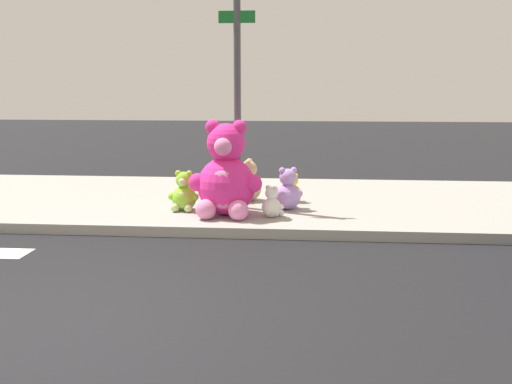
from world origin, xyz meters
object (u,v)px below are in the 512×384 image
plush_pink_large (226,178)px  plush_lavender (287,192)px  plush_tan (247,184)px  plush_white (272,204)px  sign_pole (237,100)px  plush_yellow (292,190)px  plush_lime (184,194)px

plush_pink_large → plush_lavender: size_ratio=2.13×
plush_lavender → plush_tan: bearing=137.5°
plush_lavender → plush_white: bearing=-109.2°
plush_pink_large → plush_white: (0.70, -0.06, -0.38)m
sign_pole → plush_white: sign_pole is taller
sign_pole → plush_pink_large: bearing=-100.5°
sign_pole → plush_yellow: sign_pole is taller
plush_pink_large → plush_white: size_ratio=2.99×
sign_pole → plush_lavender: sign_pole is taller
plush_lime → plush_lavender: size_ratio=0.94×
plush_white → plush_lavender: 0.63m
plush_lime → plush_tan: (0.91, 0.88, 0.03)m
plush_white → plush_yellow: size_ratio=1.00×
plush_white → plush_lime: (-1.40, 0.35, 0.06)m
sign_pole → plush_pink_large: size_ratio=2.24×
plush_pink_large → plush_lime: bearing=158.0°
plush_tan → plush_lime: bearing=-135.9°
plush_tan → plush_pink_large: bearing=-99.9°
plush_white → plush_tan: plush_tan is taller
sign_pole → plush_lavender: 1.64m
plush_tan → plush_lavender: size_ratio=1.06×
plush_pink_large → plush_yellow: bearing=49.4°
plush_pink_large → plush_tan: 1.22m
sign_pole → plush_tan: (0.09, 0.57, -1.41)m
plush_tan → plush_lavender: plush_tan is taller
sign_pole → plush_pink_large: 1.28m
plush_lime → plush_lavender: bearing=8.5°
sign_pole → plush_yellow: 1.81m
plush_white → plush_yellow: (0.26, 1.18, 0.00)m
plush_white → sign_pole: bearing=131.9°
plush_lime → plush_yellow: (1.66, 0.84, -0.06)m
plush_yellow → sign_pole: bearing=-148.2°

